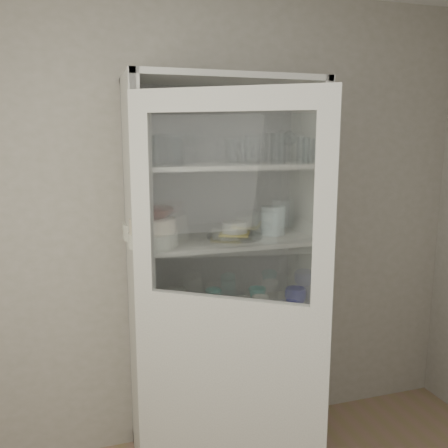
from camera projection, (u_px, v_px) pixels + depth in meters
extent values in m
cube|color=gray|center=(179.00, 226.00, 2.69)|extent=(3.60, 0.02, 2.60)
cube|color=#B4B2A6|center=(134.00, 284.00, 2.44)|extent=(0.03, 0.45, 2.10)
cube|color=#B4B2A6|center=(304.00, 269.00, 2.73)|extent=(0.03, 0.45, 2.10)
cube|color=gray|center=(213.00, 266.00, 2.78)|extent=(1.00, 0.03, 2.10)
cube|color=#B4B2A6|center=(224.00, 79.00, 2.40)|extent=(1.00, 0.45, 0.03)
cube|color=#B4B2A6|center=(224.00, 443.00, 2.77)|extent=(1.00, 0.45, 0.08)
cube|color=beige|center=(225.00, 379.00, 2.68)|extent=(0.94, 0.42, 0.02)
cube|color=beige|center=(225.00, 312.00, 2.61)|extent=(0.94, 0.42, 0.02)
cube|color=beige|center=(225.00, 241.00, 2.53)|extent=(0.94, 0.42, 0.02)
cube|color=beige|center=(225.00, 166.00, 2.46)|extent=(0.94, 0.42, 0.02)
cube|color=#B4B2A6|center=(228.00, 411.00, 2.19)|extent=(0.77, 0.54, 1.10)
cube|color=#B4B2A6|center=(229.00, 99.00, 1.94)|extent=(0.77, 0.54, 0.10)
cube|color=#B4B2A6|center=(142.00, 204.00, 2.13)|extent=(0.10, 0.08, 0.80)
cube|color=#B4B2A6|center=(325.00, 212.00, 1.90)|extent=(0.10, 0.08, 0.80)
cube|color=silver|center=(229.00, 208.00, 2.02)|extent=(0.60, 0.42, 0.78)
cylinder|color=silver|center=(148.00, 151.00, 2.24)|extent=(0.09, 0.09, 0.14)
cylinder|color=silver|center=(159.00, 151.00, 2.24)|extent=(0.09, 0.09, 0.15)
cylinder|color=silver|center=(176.00, 150.00, 2.22)|extent=(0.08, 0.08, 0.15)
cylinder|color=silver|center=(252.00, 149.00, 2.35)|extent=(0.09, 0.09, 0.15)
cylinder|color=silver|center=(278.00, 149.00, 2.38)|extent=(0.10, 0.10, 0.15)
cylinder|color=silver|center=(303.00, 150.00, 2.43)|extent=(0.09, 0.09, 0.14)
cylinder|color=silver|center=(308.00, 151.00, 2.44)|extent=(0.08, 0.08, 0.13)
cylinder|color=silver|center=(145.00, 150.00, 2.34)|extent=(0.08, 0.08, 0.14)
cylinder|color=silver|center=(177.00, 151.00, 2.38)|extent=(0.09, 0.09, 0.14)
cylinder|color=silver|center=(231.00, 151.00, 2.45)|extent=(0.07, 0.07, 0.13)
cylinder|color=silver|center=(245.00, 151.00, 2.49)|extent=(0.07, 0.07, 0.13)
cylinder|color=silver|center=(153.00, 239.00, 2.36)|extent=(0.25, 0.25, 0.07)
cylinder|color=silver|center=(144.00, 231.00, 2.53)|extent=(0.22, 0.22, 0.08)
cylinder|color=beige|center=(153.00, 225.00, 2.35)|extent=(0.27, 0.27, 0.07)
imported|color=#4F241B|center=(152.00, 213.00, 2.33)|extent=(0.21, 0.21, 0.05)
cylinder|color=silver|center=(235.00, 236.00, 2.56)|extent=(0.34, 0.34, 0.02)
cube|color=gold|center=(235.00, 234.00, 2.56)|extent=(0.20, 0.20, 0.01)
cylinder|color=silver|center=(235.00, 227.00, 2.56)|extent=(0.16, 0.16, 0.06)
cylinder|color=silver|center=(273.00, 220.00, 2.64)|extent=(0.13, 0.13, 0.16)
imported|color=navy|center=(295.00, 296.00, 2.68)|extent=(0.16, 0.16, 0.10)
imported|color=#147473|center=(257.00, 296.00, 2.70)|extent=(0.10, 0.10, 0.09)
imported|color=silver|center=(260.00, 304.00, 2.57)|extent=(0.10, 0.10, 0.09)
cylinder|color=#147473|center=(214.00, 301.00, 2.61)|extent=(0.09, 0.09, 0.09)
ellipsoid|color=#147473|center=(214.00, 292.00, 2.60)|extent=(0.09, 0.09, 0.02)
cylinder|color=silver|center=(221.00, 311.00, 2.52)|extent=(0.11, 0.11, 0.04)
cylinder|color=silver|center=(176.00, 300.00, 2.57)|extent=(0.12, 0.12, 0.13)
imported|color=beige|center=(177.00, 381.00, 2.56)|extent=(0.28, 0.28, 0.07)
cube|color=#A9A9AF|center=(257.00, 365.00, 2.75)|extent=(0.25, 0.20, 0.07)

